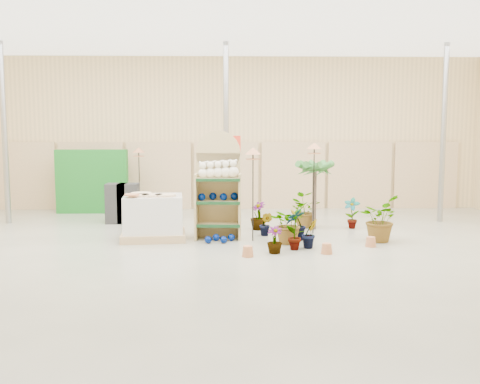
% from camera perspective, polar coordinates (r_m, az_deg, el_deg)
% --- Properties ---
extents(room, '(15.20, 12.10, 4.70)m').
position_cam_1_polar(room, '(10.87, -1.51, 6.02)').
color(room, gray).
rests_on(room, ground).
extents(display_shelf, '(1.00, 0.66, 2.32)m').
position_cam_1_polar(display_shelf, '(11.58, -2.34, 0.33)').
color(display_shelf, tan).
rests_on(display_shelf, ground).
extents(teddy_bears, '(0.87, 0.24, 0.38)m').
position_cam_1_polar(teddy_bears, '(11.43, -2.18, 2.31)').
color(teddy_bears, white).
rests_on(teddy_bears, display_shelf).
extents(gazing_balls_shelf, '(0.85, 0.29, 0.16)m').
position_cam_1_polar(gazing_balls_shelf, '(11.46, -2.35, -0.49)').
color(gazing_balls_shelf, '#00145E').
rests_on(gazing_balls_shelf, display_shelf).
extents(gazing_balls_floor, '(0.63, 0.39, 0.15)m').
position_cam_1_polar(gazing_balls_floor, '(11.19, -2.17, -5.00)').
color(gazing_balls_floor, '#00145E').
rests_on(gazing_balls_floor, ground).
extents(pallet_stack, '(1.43, 1.23, 0.99)m').
position_cam_1_polar(pallet_stack, '(11.57, -9.22, -2.69)').
color(pallet_stack, tan).
rests_on(pallet_stack, ground).
extents(charcoal_planters, '(0.80, 0.50, 1.00)m').
position_cam_1_polar(charcoal_planters, '(13.82, -12.41, -1.18)').
color(charcoal_planters, black).
rests_on(charcoal_planters, ground).
extents(trellis_stock, '(2.00, 0.30, 1.80)m').
position_cam_1_polar(trellis_stock, '(15.69, -15.49, 1.10)').
color(trellis_stock, '#15661C').
rests_on(trellis_stock, ground).
extents(offer_sign, '(0.50, 0.08, 2.20)m').
position_cam_1_polar(offer_sign, '(12.96, -1.05, 3.23)').
color(offer_sign, gray).
rests_on(offer_sign, ground).
extents(bird_table_front, '(0.34, 0.34, 1.97)m').
position_cam_1_polar(bird_table_front, '(11.11, 1.40, 4.04)').
color(bird_table_front, black).
rests_on(bird_table_front, ground).
extents(bird_table_right, '(0.34, 0.34, 2.06)m').
position_cam_1_polar(bird_table_right, '(12.04, 7.93, 4.55)').
color(bird_table_right, black).
rests_on(bird_table_right, ground).
extents(bird_table_back, '(0.34, 0.34, 1.88)m').
position_cam_1_polar(bird_table_back, '(14.58, -10.75, 4.18)').
color(bird_table_back, black).
rests_on(bird_table_back, ground).
extents(palm, '(0.70, 0.70, 1.73)m').
position_cam_1_polar(palm, '(12.62, 7.98, 2.64)').
color(palm, '#4B3B2E').
rests_on(palm, ground).
extents(potted_plant_1, '(0.48, 0.47, 0.68)m').
position_cam_1_polar(potted_plant_1, '(11.37, 6.14, -3.49)').
color(potted_plant_1, '#2C6A28').
rests_on(potted_plant_1, ground).
extents(potted_plant_2, '(0.97, 1.00, 0.85)m').
position_cam_1_polar(potted_plant_2, '(11.06, 5.14, -3.32)').
color(potted_plant_2, '#2C6A28').
rests_on(potted_plant_2, ground).
extents(potted_plant_4, '(0.47, 0.41, 0.74)m').
position_cam_1_polar(potted_plant_4, '(12.99, 11.83, -2.22)').
color(potted_plant_4, '#2C6A28').
rests_on(potted_plant_4, ground).
extents(potted_plant_5, '(0.36, 0.33, 0.53)m').
position_cam_1_polar(potted_plant_5, '(11.84, 2.78, -3.43)').
color(potted_plant_5, '#2C6A28').
rests_on(potted_plant_5, ground).
extents(potted_plant_6, '(0.98, 0.96, 0.82)m').
position_cam_1_polar(potted_plant_6, '(12.97, 6.77, -1.96)').
color(potted_plant_6, '#2C6A28').
rests_on(potted_plant_6, ground).
extents(potted_plant_7, '(0.33, 0.33, 0.51)m').
position_cam_1_polar(potted_plant_7, '(10.16, 3.71, -5.14)').
color(potted_plant_7, '#2C6A28').
rests_on(potted_plant_7, ground).
extents(potted_plant_8, '(0.52, 0.50, 0.82)m').
position_cam_1_polar(potted_plant_8, '(10.48, 5.88, -3.94)').
color(potted_plant_8, '#2C6A28').
rests_on(potted_plant_8, ground).
extents(potted_plant_9, '(0.41, 0.38, 0.59)m').
position_cam_1_polar(potted_plant_9, '(10.69, 7.46, -4.39)').
color(potted_plant_9, '#2C6A28').
rests_on(potted_plant_9, ground).
extents(potted_plant_10, '(1.03, 1.09, 0.96)m').
position_cam_1_polar(potted_plant_10, '(11.59, 14.59, -2.78)').
color(potted_plant_10, '#2C6A28').
rests_on(potted_plant_10, ground).
extents(potted_plant_11, '(0.52, 0.52, 0.66)m').
position_cam_1_polar(potted_plant_11, '(12.56, 1.96, -2.55)').
color(potted_plant_11, '#2C6A28').
rests_on(potted_plant_11, ground).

